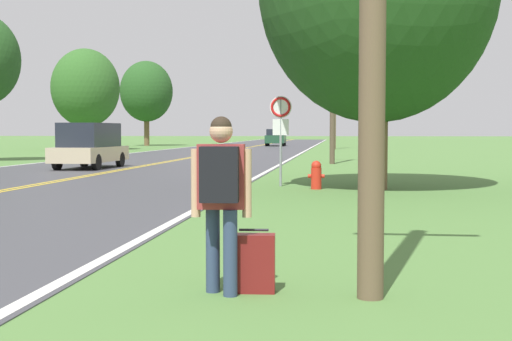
{
  "coord_description": "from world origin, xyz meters",
  "views": [
    {
      "loc": [
        8.51,
        -3.96,
        1.53
      ],
      "look_at": [
        7.06,
        7.92,
        0.86
      ],
      "focal_mm": 50.0,
      "sensor_mm": 36.0,
      "label": 1
    }
  ],
  "objects_px": {
    "hitchhiker_person": "(221,186)",
    "suitcase": "(254,263)",
    "traffic_sign": "(281,118)",
    "car_champagne_van_approaching": "(90,145)",
    "car_dark_green_van_mid_near": "(276,137)",
    "tree_mid_treeline": "(85,88)",
    "tree_far_back": "(146,92)",
    "fire_hydrant": "(316,175)"
  },
  "relations": [
    {
      "from": "fire_hydrant",
      "to": "traffic_sign",
      "type": "xyz_separation_m",
      "value": [
        -1.01,
        0.87,
        1.49
      ]
    },
    {
      "from": "tree_far_back",
      "to": "car_dark_green_van_mid_near",
      "type": "bearing_deg",
      "value": 0.77
    },
    {
      "from": "tree_far_back",
      "to": "car_dark_green_van_mid_near",
      "type": "xyz_separation_m",
      "value": [
        13.25,
        0.18,
        -4.63
      ]
    },
    {
      "from": "traffic_sign",
      "to": "car_champagne_van_approaching",
      "type": "relative_size",
      "value": 0.56
    },
    {
      "from": "car_dark_green_van_mid_near",
      "to": "suitcase",
      "type": "bearing_deg",
      "value": 3.79
    },
    {
      "from": "fire_hydrant",
      "to": "tree_far_back",
      "type": "relative_size",
      "value": 0.09
    },
    {
      "from": "traffic_sign",
      "to": "tree_far_back",
      "type": "bearing_deg",
      "value": 109.46
    },
    {
      "from": "fire_hydrant",
      "to": "traffic_sign",
      "type": "relative_size",
      "value": 0.3
    },
    {
      "from": "hitchhiker_person",
      "to": "traffic_sign",
      "type": "height_order",
      "value": "traffic_sign"
    },
    {
      "from": "tree_far_back",
      "to": "car_dark_green_van_mid_near",
      "type": "height_order",
      "value": "tree_far_back"
    },
    {
      "from": "tree_mid_treeline",
      "to": "car_dark_green_van_mid_near",
      "type": "distance_m",
      "value": 21.85
    },
    {
      "from": "tree_mid_treeline",
      "to": "traffic_sign",
      "type": "bearing_deg",
      "value": -62.14
    },
    {
      "from": "fire_hydrant",
      "to": "traffic_sign",
      "type": "height_order",
      "value": "traffic_sign"
    },
    {
      "from": "fire_hydrant",
      "to": "tree_mid_treeline",
      "type": "relative_size",
      "value": 0.09
    },
    {
      "from": "tree_far_back",
      "to": "car_champagne_van_approaching",
      "type": "bearing_deg",
      "value": -77.31
    },
    {
      "from": "traffic_sign",
      "to": "tree_far_back",
      "type": "relative_size",
      "value": 0.29
    },
    {
      "from": "tree_far_back",
      "to": "fire_hydrant",
      "type": "bearing_deg",
      "value": -69.86
    },
    {
      "from": "hitchhiker_person",
      "to": "tree_mid_treeline",
      "type": "height_order",
      "value": "tree_mid_treeline"
    },
    {
      "from": "suitcase",
      "to": "tree_mid_treeline",
      "type": "relative_size",
      "value": 0.08
    },
    {
      "from": "suitcase",
      "to": "car_champagne_van_approaching",
      "type": "relative_size",
      "value": 0.14
    },
    {
      "from": "tree_mid_treeline",
      "to": "tree_far_back",
      "type": "xyz_separation_m",
      "value": [
        0.35,
        16.44,
        0.61
      ]
    },
    {
      "from": "tree_mid_treeline",
      "to": "tree_far_back",
      "type": "relative_size",
      "value": 0.93
    },
    {
      "from": "car_champagne_van_approaching",
      "to": "suitcase",
      "type": "bearing_deg",
      "value": -154.26
    },
    {
      "from": "hitchhiker_person",
      "to": "traffic_sign",
      "type": "distance_m",
      "value": 13.07
    },
    {
      "from": "traffic_sign",
      "to": "car_dark_green_van_mid_near",
      "type": "distance_m",
      "value": 52.01
    },
    {
      "from": "hitchhiker_person",
      "to": "suitcase",
      "type": "height_order",
      "value": "hitchhiker_person"
    },
    {
      "from": "hitchhiker_person",
      "to": "car_champagne_van_approaching",
      "type": "height_order",
      "value": "car_champagne_van_approaching"
    },
    {
      "from": "tree_mid_treeline",
      "to": "fire_hydrant",
      "type": "bearing_deg",
      "value": -61.45
    },
    {
      "from": "traffic_sign",
      "to": "fire_hydrant",
      "type": "bearing_deg",
      "value": -40.7
    },
    {
      "from": "tree_far_back",
      "to": "hitchhiker_person",
      "type": "bearing_deg",
      "value": -73.77
    },
    {
      "from": "traffic_sign",
      "to": "car_champagne_van_approaching",
      "type": "height_order",
      "value": "traffic_sign"
    },
    {
      "from": "tree_far_back",
      "to": "car_dark_green_van_mid_near",
      "type": "relative_size",
      "value": 1.98
    },
    {
      "from": "hitchhiker_person",
      "to": "car_champagne_van_approaching",
      "type": "bearing_deg",
      "value": 19.39
    },
    {
      "from": "traffic_sign",
      "to": "tree_mid_treeline",
      "type": "bearing_deg",
      "value": 117.86
    },
    {
      "from": "traffic_sign",
      "to": "car_dark_green_van_mid_near",
      "type": "xyz_separation_m",
      "value": [
        -4.98,
        51.77,
        -0.97
      ]
    },
    {
      "from": "hitchhiker_person",
      "to": "tree_far_back",
      "type": "distance_m",
      "value": 67.45
    },
    {
      "from": "hitchhiker_person",
      "to": "car_dark_green_van_mid_near",
      "type": "distance_m",
      "value": 65.03
    },
    {
      "from": "suitcase",
      "to": "traffic_sign",
      "type": "xyz_separation_m",
      "value": [
        -0.86,
        12.88,
        1.59
      ]
    },
    {
      "from": "tree_mid_treeline",
      "to": "car_dark_green_van_mid_near",
      "type": "xyz_separation_m",
      "value": [
        13.6,
        16.62,
        -4.02
      ]
    },
    {
      "from": "fire_hydrant",
      "to": "tree_mid_treeline",
      "type": "height_order",
      "value": "tree_mid_treeline"
    },
    {
      "from": "suitcase",
      "to": "tree_far_back",
      "type": "xyz_separation_m",
      "value": [
        -19.09,
        64.47,
        5.25
      ]
    },
    {
      "from": "tree_mid_treeline",
      "to": "hitchhiker_person",
      "type": "bearing_deg",
      "value": -68.31
    }
  ]
}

